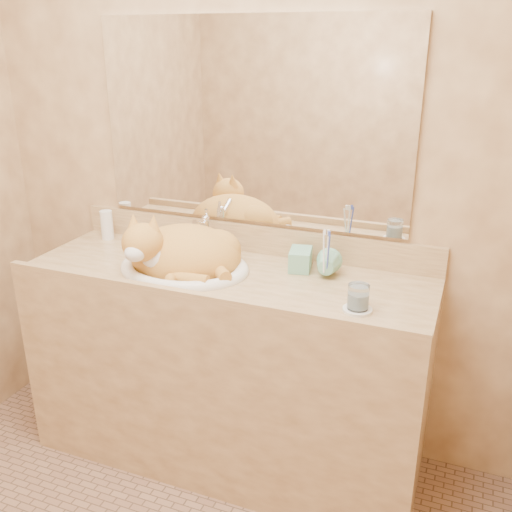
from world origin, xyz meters
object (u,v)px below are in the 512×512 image
at_px(soap_dispenser, 299,253).
at_px(water_glass, 358,297).
at_px(sink_basin, 184,250).
at_px(toothbrush_cup, 325,269).
at_px(cat, 180,250).
at_px(vanity_counter, 227,368).

bearing_deg(soap_dispenser, water_glass, -49.64).
xyz_separation_m(sink_basin, water_glass, (0.71, -0.11, -0.03)).
bearing_deg(toothbrush_cup, cat, -170.63).
distance_m(vanity_counter, sink_basin, 0.53).
xyz_separation_m(cat, water_glass, (0.73, -0.11, -0.03)).
xyz_separation_m(toothbrush_cup, water_glass, (0.17, -0.21, 0.01)).
bearing_deg(soap_dispenser, vanity_counter, -172.74).
height_order(sink_basin, soap_dispenser, soap_dispenser).
bearing_deg(soap_dispenser, sink_basin, -176.92).
bearing_deg(toothbrush_cup, water_glass, -50.91).
distance_m(sink_basin, toothbrush_cup, 0.55).
xyz_separation_m(sink_basin, cat, (-0.02, -0.00, -0.00)).
bearing_deg(vanity_counter, water_glass, -13.70).
bearing_deg(cat, sink_basin, -10.52).
height_order(sink_basin, cat, cat).
height_order(soap_dispenser, toothbrush_cup, soap_dispenser).
height_order(cat, soap_dispenser, cat).
height_order(soap_dispenser, water_glass, soap_dispenser).
distance_m(cat, soap_dispenser, 0.47).
distance_m(sink_basin, water_glass, 0.72).
bearing_deg(sink_basin, cat, 172.76).
relative_size(sink_basin, soap_dispenser, 2.79).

